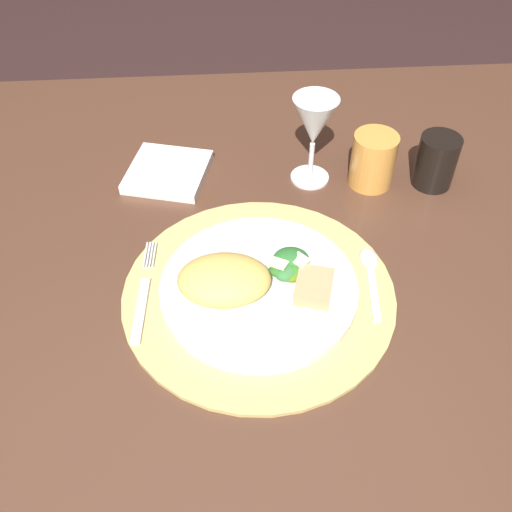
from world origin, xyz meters
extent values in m
plane|color=#33201E|center=(0.00, 0.00, 0.00)|extent=(6.00, 6.00, 0.00)
cube|color=#4E3022|center=(0.00, 0.00, 0.74)|extent=(1.35, 1.10, 0.03)
cylinder|color=#4A3521|center=(0.60, 0.47, 0.36)|extent=(0.08, 0.08, 0.73)
cylinder|color=tan|center=(0.08, -0.03, 0.76)|extent=(0.35, 0.35, 0.01)
cylinder|color=silver|center=(0.08, -0.03, 0.77)|extent=(0.25, 0.25, 0.01)
ellipsoid|color=#EAC05B|center=(0.04, -0.04, 0.79)|extent=(0.12, 0.09, 0.04)
ellipsoid|color=#2B6D2C|center=(0.12, 0.00, 0.78)|extent=(0.05, 0.05, 0.02)
ellipsoid|color=#2C6922|center=(0.12, -0.02, 0.78)|extent=(0.05, 0.03, 0.02)
ellipsoid|color=#337036|center=(0.12, -0.02, 0.78)|extent=(0.05, 0.05, 0.02)
ellipsoid|color=#4C6914|center=(0.13, -0.02, 0.78)|extent=(0.05, 0.05, 0.01)
cube|color=beige|center=(0.11, -0.02, 0.79)|extent=(0.03, 0.03, 0.01)
cube|color=beige|center=(0.13, -0.01, 0.79)|extent=(0.03, 0.03, 0.01)
cube|color=tan|center=(0.15, -0.05, 0.78)|extent=(0.06, 0.07, 0.02)
cube|color=silver|center=(-0.07, -0.05, 0.76)|extent=(0.02, 0.10, 0.00)
cube|color=silver|center=(-0.07, 0.04, 0.76)|extent=(0.01, 0.05, 0.00)
cube|color=silver|center=(-0.07, 0.04, 0.76)|extent=(0.01, 0.05, 0.00)
cube|color=silver|center=(-0.06, 0.04, 0.76)|extent=(0.01, 0.05, 0.00)
cube|color=silver|center=(-0.06, 0.04, 0.76)|extent=(0.01, 0.05, 0.00)
cube|color=silver|center=(0.23, -0.04, 0.76)|extent=(0.02, 0.09, 0.00)
ellipsoid|color=silver|center=(0.23, 0.02, 0.76)|extent=(0.02, 0.04, 0.01)
cube|color=silver|center=(-0.05, 0.23, 0.76)|extent=(0.15, 0.15, 0.02)
cylinder|color=silver|center=(0.18, 0.20, 0.75)|extent=(0.06, 0.06, 0.00)
cylinder|color=silver|center=(0.18, 0.20, 0.79)|extent=(0.01, 0.01, 0.06)
cone|color=silver|center=(0.18, 0.20, 0.86)|extent=(0.07, 0.07, 0.08)
cylinder|color=gold|center=(0.27, 0.19, 0.80)|extent=(0.07, 0.07, 0.09)
cylinder|color=black|center=(0.37, 0.18, 0.79)|extent=(0.06, 0.06, 0.08)
camera|label=1|loc=(0.04, -0.51, 1.33)|focal=40.38mm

